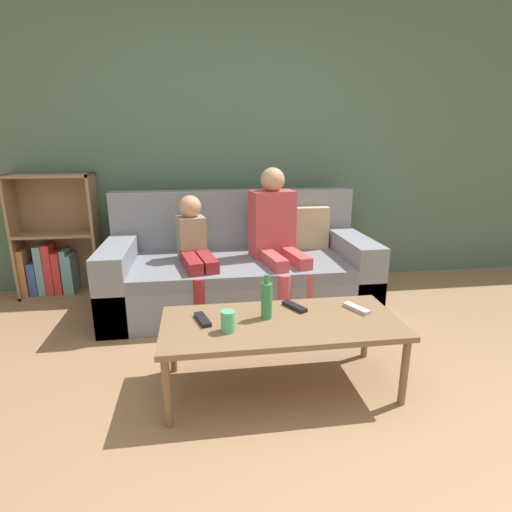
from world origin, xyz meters
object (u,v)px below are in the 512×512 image
couch (240,270)px  person_child (196,250)px  person_adult (276,231)px  bookshelf (56,249)px  tv_remote_2 (294,306)px  tv_remote_1 (357,308)px  cup_near (228,321)px  tv_remote_0 (203,320)px  bottle (267,300)px  coffee_table (281,327)px

couch → person_child: size_ratio=2.28×
couch → person_child: bearing=-155.5°
couch → person_adult: (0.28, -0.11, 0.34)m
bookshelf → tv_remote_2: bearing=-40.9°
tv_remote_1 → couch: bearing=90.2°
cup_near → tv_remote_0: cup_near is taller
bottle → person_adult: bearing=76.4°
tv_remote_2 → person_adult: bearing=57.7°
person_adult → tv_remote_1: bearing=-86.4°
coffee_table → tv_remote_2: bearing=54.4°
coffee_table → tv_remote_2: size_ratio=7.31×
tv_remote_2 → bottle: (-0.18, -0.10, 0.09)m
person_adult → couch: bearing=148.9°
person_adult → tv_remote_0: person_adult is taller
tv_remote_0 → tv_remote_1: bearing=-14.4°
tv_remote_2 → couch: bearing=73.0°
couch → bottle: 1.20m
coffee_table → tv_remote_0: (-0.41, 0.05, 0.05)m
couch → cup_near: size_ratio=19.30×
coffee_table → bottle: bottle is taller
person_child → tv_remote_2: (0.55, -0.91, -0.11)m
tv_remote_1 → person_child: bearing=107.1°
couch → tv_remote_0: couch is taller
tv_remote_1 → tv_remote_2: size_ratio=1.01×
bottle → person_child: bearing=110.1°
person_adult → tv_remote_2: (-0.08, -0.97, -0.23)m
person_adult → bottle: person_adult is taller
couch → person_adult: person_adult is taller
coffee_table → tv_remote_0: 0.42m
person_child → tv_remote_0: 1.02m
couch → coffee_table: 1.23m
person_adult → tv_remote_0: bearing=-129.8°
person_child → bookshelf: bearing=141.5°
bookshelf → bottle: bookshelf is taller
couch → coffee_table: size_ratio=1.65×
coffee_table → bottle: (-0.07, 0.05, 0.14)m
person_child → cup_near: (0.16, -1.14, -0.07)m
couch → bookshelf: bearing=163.6°
tv_remote_1 → coffee_table: bearing=164.4°
bookshelf → cup_near: (1.37, -1.76, 0.04)m
couch → bottle: (0.02, -1.18, 0.21)m
couch → tv_remote_0: bearing=-105.3°
person_adult → person_child: bearing=174.5°
couch → tv_remote_2: bearing=-79.4°
tv_remote_1 → tv_remote_2: 0.35m
bookshelf → cup_near: bearing=-52.1°
couch → tv_remote_1: (0.54, -1.15, 0.12)m
cup_near → bottle: bearing=30.4°
tv_remote_2 → person_child: bearing=93.6°
bookshelf → person_child: bookshelf is taller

